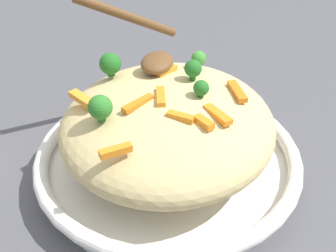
{
  "coord_description": "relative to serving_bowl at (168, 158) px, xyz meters",
  "views": [
    {
      "loc": [
        0.37,
        0.07,
        0.34
      ],
      "look_at": [
        0.0,
        0.0,
        0.07
      ],
      "focal_mm": 41.76,
      "sensor_mm": 36.0,
      "label": 1
    }
  ],
  "objects": [
    {
      "name": "ground_plane",
      "position": [
        0.0,
        0.0,
        -0.02
      ],
      "size": [
        2.4,
        2.4,
        0.0
      ],
      "primitive_type": "plane",
      "color": "#4C4C51"
    },
    {
      "name": "serving_bowl",
      "position": [
        0.0,
        0.0,
        0.0
      ],
      "size": [
        0.33,
        0.33,
        0.04
      ],
      "color": "white",
      "rests_on": "ground_plane"
    },
    {
      "name": "pasta_mound",
      "position": [
        0.0,
        0.0,
        0.05
      ],
      "size": [
        0.27,
        0.25,
        0.08
      ],
      "primitive_type": "ellipsoid",
      "color": "#D1BA7A",
      "rests_on": "serving_bowl"
    },
    {
      "name": "carrot_piece_0",
      "position": [
        -0.05,
        -0.01,
        0.1
      ],
      "size": [
        0.03,
        0.02,
        0.01
      ],
      "primitive_type": "cube",
      "rotation": [
        0.0,
        0.0,
        5.77
      ],
      "color": "orange",
      "rests_on": "pasta_mound"
    },
    {
      "name": "carrot_piece_1",
      "position": [
        0.03,
        0.06,
        0.09
      ],
      "size": [
        0.03,
        0.03,
        0.01
      ],
      "primitive_type": "cube",
      "rotation": [
        0.0,
        0.0,
        0.75
      ],
      "color": "orange",
      "rests_on": "pasta_mound"
    },
    {
      "name": "carrot_piece_2",
      "position": [
        0.03,
        -0.09,
        0.09
      ],
      "size": [
        0.03,
        0.04,
        0.01
      ],
      "primitive_type": "cube",
      "rotation": [
        0.0,
        0.0,
        0.98
      ],
      "color": "orange",
      "rests_on": "pasta_mound"
    },
    {
      "name": "carrot_piece_3",
      "position": [
        0.01,
        -0.01,
        0.1
      ],
      "size": [
        0.04,
        0.02,
        0.01
      ],
      "primitive_type": "cube",
      "rotation": [
        0.0,
        0.0,
        3.38
      ],
      "color": "orange",
      "rests_on": "pasta_mound"
    },
    {
      "name": "carrot_piece_4",
      "position": [
        0.03,
        -0.03,
        0.1
      ],
      "size": [
        0.04,
        0.03,
        0.01
      ],
      "primitive_type": "cube",
      "rotation": [
        0.0,
        0.0,
        5.73
      ],
      "color": "orange",
      "rests_on": "pasta_mound"
    },
    {
      "name": "carrot_piece_5",
      "position": [
        0.05,
        0.02,
        0.09
      ],
      "size": [
        0.02,
        0.03,
        0.01
      ],
      "primitive_type": "cube",
      "rotation": [
        0.0,
        0.0,
        4.47
      ],
      "color": "orange",
      "rests_on": "pasta_mound"
    },
    {
      "name": "carrot_piece_6",
      "position": [
        -0.03,
        0.08,
        0.09
      ],
      "size": [
        0.04,
        0.03,
        0.01
      ],
      "primitive_type": "cube",
      "rotation": [
        0.0,
        0.0,
        0.39
      ],
      "color": "orange",
      "rests_on": "pasta_mound"
    },
    {
      "name": "carrot_piece_7",
      "position": [
        0.11,
        -0.03,
        0.09
      ],
      "size": [
        0.03,
        0.03,
        0.01
      ],
      "primitive_type": "cube",
      "rotation": [
        0.0,
        0.0,
        5.36
      ],
      "color": "orange",
      "rests_on": "pasta_mound"
    },
    {
      "name": "carrot_piece_8",
      "position": [
        0.05,
        0.05,
        0.09
      ],
      "size": [
        0.02,
        0.02,
        0.01
      ],
      "primitive_type": "cube",
      "rotation": [
        0.0,
        0.0,
        0.85
      ],
      "color": "orange",
      "rests_on": "pasta_mound"
    },
    {
      "name": "broccoli_floret_0",
      "position": [
        -0.08,
        0.02,
        0.1
      ],
      "size": [
        0.02,
        0.02,
        0.02
      ],
      "color": "#377928",
      "rests_on": "pasta_mound"
    },
    {
      "name": "broccoli_floret_1",
      "position": [
        -0.0,
        0.04,
        0.11
      ],
      "size": [
        0.02,
        0.02,
        0.02
      ],
      "color": "#205B1C",
      "rests_on": "pasta_mound"
    },
    {
      "name": "broccoli_floret_2",
      "position": [
        -0.04,
        -0.08,
        0.1
      ],
      "size": [
        0.03,
        0.03,
        0.03
      ],
      "color": "#205B1C",
      "rests_on": "pasta_mound"
    },
    {
      "name": "broccoli_floret_3",
      "position": [
        -0.04,
        0.02,
        0.11
      ],
      "size": [
        0.02,
        0.02,
        0.03
      ],
      "color": "#205B1C",
      "rests_on": "pasta_mound"
    },
    {
      "name": "broccoli_floret_4",
      "position": [
        0.06,
        -0.06,
        0.1
      ],
      "size": [
        0.03,
        0.03,
        0.03
      ],
      "color": "#296820",
      "rests_on": "pasta_mound"
    },
    {
      "name": "serving_spoon",
      "position": [
        -0.07,
        -0.04,
        0.12
      ],
      "size": [
        0.13,
        0.13,
        0.09
      ],
      "color": "brown",
      "rests_on": "pasta_mound"
    }
  ]
}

